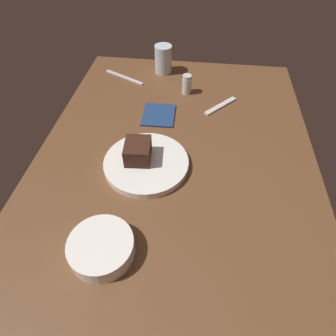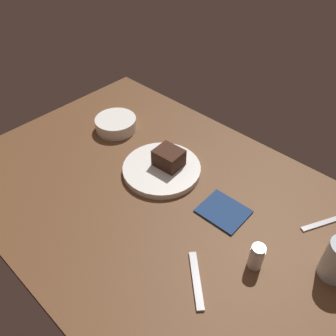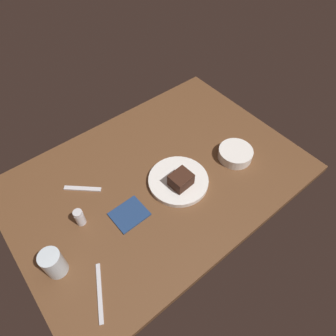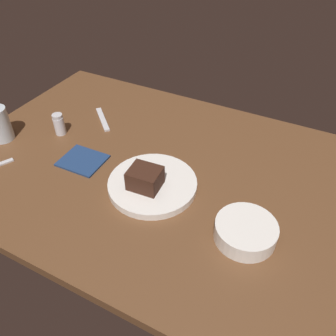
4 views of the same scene
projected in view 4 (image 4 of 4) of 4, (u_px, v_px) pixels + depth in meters
dining_table at (152, 169)px, 103.33cm from camera, size 120.00×84.00×3.00cm
dessert_plate at (153, 184)px, 94.68cm from camera, size 24.54×24.54×2.07cm
chocolate_cake_slice at (145, 178)px, 90.89cm from camera, size 8.86×7.75×5.55cm
salt_shaker at (59, 124)px, 112.64cm from camera, size 3.53×3.53×7.27cm
side_bowl at (245, 231)px, 80.72cm from camera, size 14.73×14.73×4.46cm
dessert_spoon at (103, 119)px, 120.86cm from camera, size 12.26×11.48×0.70cm
folded_napkin at (83, 160)px, 103.64cm from camera, size 13.08×11.32×0.60cm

